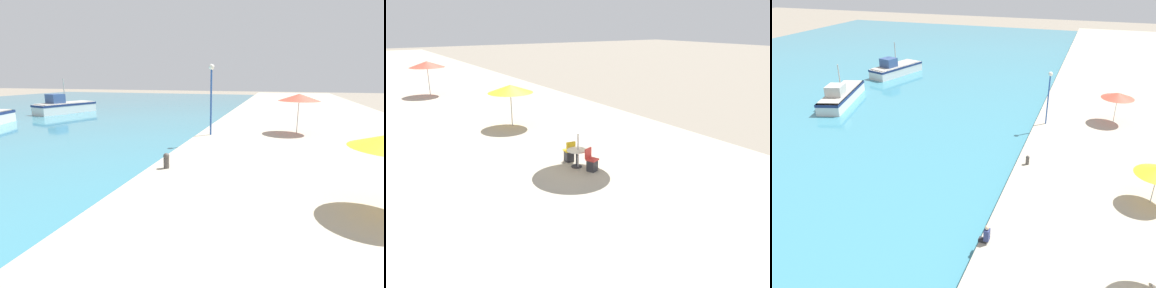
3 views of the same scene
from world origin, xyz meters
TOP-DOWN VIEW (x-y plane):
  - quay_promenade at (8.00, 37.00)m, footprint 16.00×90.00m
  - cafe_umbrella_pink at (8.05, 7.89)m, footprint 2.97×2.97m
  - cafe_umbrella_white at (8.35, 15.38)m, footprint 2.51×2.51m
  - cafe_umbrella_striped at (6.43, 27.70)m, footprint 2.73×2.73m
  - cafe_table at (8.04, 7.97)m, footprint 0.80×0.80m
  - cafe_chair_left at (8.12, 8.69)m, footprint 0.44×0.47m
  - cafe_chair_right at (8.32, 7.30)m, footprint 0.54×0.55m

SIDE VIEW (x-z plane):
  - quay_promenade at x=8.00m, z-range 0.00..0.65m
  - cafe_chair_left at x=8.12m, z-range 0.52..1.43m
  - cafe_chair_right at x=8.32m, z-range 0.52..1.43m
  - cafe_table at x=8.04m, z-range 0.81..1.55m
  - cafe_umbrella_white at x=8.35m, z-range 1.58..3.90m
  - cafe_umbrella_pink at x=8.05m, z-range 1.59..3.98m
  - cafe_umbrella_striped at x=6.43m, z-range 1.74..4.40m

